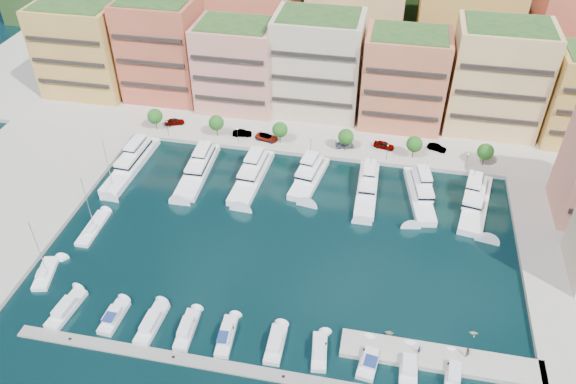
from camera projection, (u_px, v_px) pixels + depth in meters
The scene contains 56 objects.
ground at pixel (284, 242), 111.22m from camera, with size 400.00×400.00×0.00m, color black.
north_quay at pixel (329, 95), 158.97m from camera, with size 220.00×64.00×2.00m, color #9E998E.
hillside at pixel (348, 30), 195.93m from camera, with size 240.00×40.00×58.00m, color #163314.
south_pontoon at pixel (228, 368), 88.59m from camera, with size 72.00×2.20×0.35m, color gray.
finger_pier at pixel (440, 361), 89.64m from camera, with size 32.00×5.00×2.00m, color #9E998E.
apartment_0 at pixel (83, 48), 151.69m from camera, with size 22.00×16.50×24.80m.
apartment_1 at pixel (162, 49), 149.21m from camera, with size 20.00×16.50×26.80m.
apartment_2 at pixel (236, 66), 145.65m from camera, with size 20.00×15.50×22.80m.
apartment_3 at pixel (318, 64), 143.02m from camera, with size 22.00×16.50×25.80m.
apartment_4 at pixel (404, 79), 138.69m from camera, with size 20.00×15.50×23.80m.
apartment_5 at pixel (497, 78), 135.90m from camera, with size 22.00×16.50×26.80m.
backblock_0 at pixel (154, 10), 166.81m from camera, with size 26.00×18.00×30.00m, color beige.
backblock_1 at pixel (251, 17), 162.17m from camera, with size 26.00×18.00×30.00m, color #D2724E.
backblock_2 at pixel (355, 25), 157.53m from camera, with size 26.00×18.00×30.00m, color #EFBE7E.
backblock_3 at pixel (464, 34), 152.89m from camera, with size 26.00×18.00×30.00m, color gold.
tree_0 at pixel (155, 116), 140.27m from camera, with size 3.80×3.80×5.65m.
tree_1 at pixel (216, 123), 137.80m from camera, with size 3.80×3.80×5.65m.
tree_2 at pixel (280, 130), 135.32m from camera, with size 3.80×3.80×5.65m.
tree_3 at pixel (346, 137), 132.85m from camera, with size 3.80×3.80×5.65m.
tree_4 at pixel (414, 144), 130.37m from camera, with size 3.80×3.80×5.65m.
tree_5 at pixel (486, 152), 127.90m from camera, with size 3.80×3.80×5.65m.
lamppost_0 at pixel (167, 126), 138.45m from camera, with size 0.30×0.30×4.20m.
lamppost_1 at pixel (238, 134), 135.66m from camera, with size 0.30×0.30×4.20m.
lamppost_2 at pixel (311, 142), 132.88m from camera, with size 0.30×0.30×4.20m.
lamppost_3 at pixel (387, 150), 130.10m from camera, with size 0.30×0.30×4.20m.
lamppost_4 at pixel (467, 159), 127.31m from camera, with size 0.30×0.30×4.20m.
yacht_0 at pixel (132, 161), 130.99m from camera, with size 5.44×22.91×7.30m.
yacht_1 at pixel (199, 168), 129.15m from camera, with size 5.51×21.17×7.30m.
yacht_2 at pixel (252, 173), 127.33m from camera, with size 6.16×20.81×7.30m.
yacht_3 at pixel (310, 175), 126.81m from camera, with size 7.21×16.93×7.30m.
yacht_4 at pixel (367, 186), 123.66m from camera, with size 4.53×19.69×7.30m.
yacht_5 at pixel (420, 192), 122.04m from camera, with size 7.47×19.59×7.30m.
yacht_6 at pixel (476, 200), 119.75m from camera, with size 8.38×20.99×7.30m.
cruiser_0 at pixel (66, 309), 97.14m from camera, with size 3.74×9.17×2.55m.
cruiser_1 at pixel (114, 317), 95.76m from camera, with size 2.94×7.45×2.66m.
cruiser_2 at pixel (152, 324), 94.71m from camera, with size 3.17×9.10×2.55m.
cruiser_3 at pixel (187, 330), 93.74m from camera, with size 2.75×8.39×2.55m.
cruiser_4 at pixel (226, 336), 92.66m from camera, with size 2.92×8.37×2.66m.
cruiser_5 at pixel (276, 345), 91.40m from camera, with size 2.78×7.70×2.55m.
cruiser_6 at pixel (319, 352), 90.29m from camera, with size 3.18×7.51×2.55m.
cruiser_7 at pixel (369, 360), 89.02m from camera, with size 3.75×7.70×2.66m.
cruiser_8 at pixel (408, 367), 88.09m from camera, with size 2.79×7.38×2.55m.
cruiser_9 at pixel (453, 374), 87.03m from camera, with size 3.05×7.75×2.55m.
sailboat_0 at pixel (46, 274), 104.02m from camera, with size 4.61×8.66×13.20m.
sailboat_2 at pixel (112, 189), 124.31m from camera, with size 3.23×8.07×13.20m.
sailboat_1 at pixel (93, 229), 113.86m from camera, with size 2.92×10.56×13.20m.
tender_1 at pixel (389, 333), 93.44m from camera, with size 1.34×1.55×0.82m, color beige.
tender_3 at pixel (474, 333), 93.44m from camera, with size 1.28×1.49×0.78m, color beige.
car_0 at pixel (175, 121), 143.92m from camera, with size 1.94×4.83×1.64m, color gray.
car_1 at pixel (242, 133), 139.62m from camera, with size 1.65×4.73×1.56m, color gray.
car_2 at pixel (267, 137), 138.11m from camera, with size 2.61×5.66×1.57m, color gray.
car_3 at pixel (345, 145), 135.70m from camera, with size 1.87×4.59×1.33m, color gray.
car_4 at pixel (384, 145), 135.29m from camera, with size 2.00×4.97×1.69m, color gray.
car_5 at pixel (437, 148), 134.61m from camera, with size 1.56×4.48×1.48m, color gray.
person_0 at pixel (419, 349), 89.13m from camera, with size 0.60×0.40×1.65m, color #222D44.
person_1 at pixel (467, 352), 88.61m from camera, with size 0.91×0.71×1.87m, color #4B372D.
Camera 1 is at (16.68, -79.46, 76.67)m, focal length 35.00 mm.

